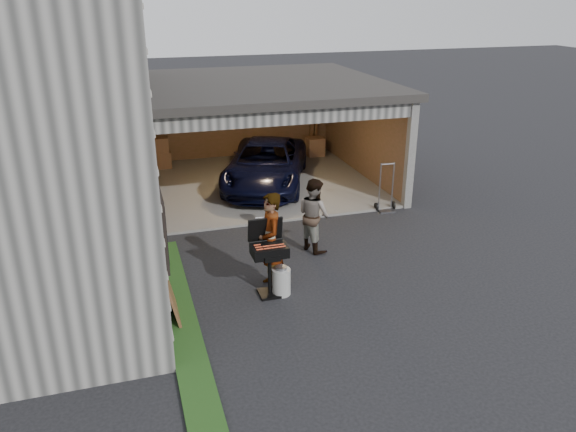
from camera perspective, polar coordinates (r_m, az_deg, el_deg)
name	(u,v)px	position (r m, az deg, el deg)	size (l,w,h in m)	color
ground	(306,297)	(10.29, 1.82, -8.21)	(80.00, 80.00, 0.00)	black
groundcover_strip	(189,348)	(9.04, -10.08, -13.07)	(0.50, 8.00, 0.06)	#193814
garage	(255,117)	(15.98, -3.34, 10.03)	(6.80, 6.30, 2.90)	#605E59
minivan	(266,166)	(15.68, -2.25, 5.08)	(2.04, 4.42, 1.23)	black
woman	(270,241)	(10.22, -1.81, -2.59)	(0.67, 0.44, 1.84)	#97A5BE
man	(314,215)	(11.78, 2.64, 0.14)	(0.77, 0.60, 1.58)	#44241A
bbq_grill	(269,252)	(10.00, -1.95, -3.72)	(0.63, 0.56, 1.41)	black
propane_tank	(281,282)	(10.25, -0.68, -6.69)	(0.34, 0.34, 0.51)	#BBBBB6
plywood_panel	(169,290)	(9.64, -11.96, -7.35)	(0.04, 0.95, 1.07)	brown
hand_truck	(386,202)	(14.28, 9.93, 1.44)	(0.52, 0.39, 1.23)	slate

